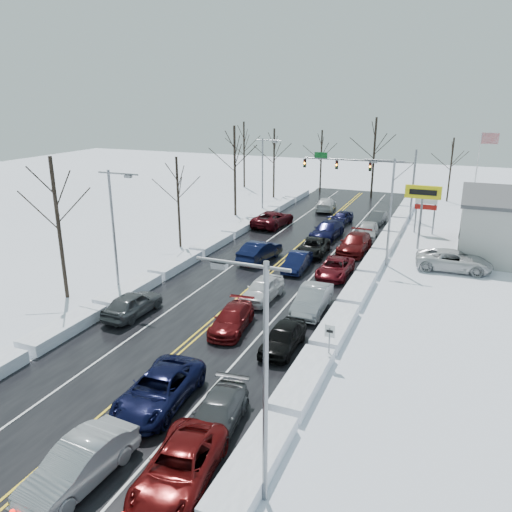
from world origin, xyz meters
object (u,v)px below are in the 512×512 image
at_px(tires_plus_sign, 423,197).
at_px(oncoming_car_0, 260,260).
at_px(traffic_signal_mast, 370,170).
at_px(flagpole, 478,169).

height_order(tires_plus_sign, oncoming_car_0, tires_plus_sign).
height_order(traffic_signal_mast, tires_plus_sign, traffic_signal_mast).
relative_size(traffic_signal_mast, tires_plus_sign, 2.21).
height_order(traffic_signal_mast, oncoming_car_0, traffic_signal_mast).
bearing_deg(traffic_signal_mast, tires_plus_sign, -59.54).
height_order(traffic_signal_mast, flagpole, flagpole).
height_order(flagpole, oncoming_car_0, flagpole).
xyz_separation_m(tires_plus_sign, flagpole, (4.67, 14.01, 0.93)).
bearing_deg(oncoming_car_0, traffic_signal_mast, -96.56).
bearing_deg(tires_plus_sign, flagpole, 71.56).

